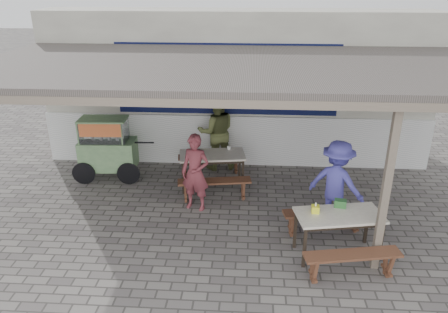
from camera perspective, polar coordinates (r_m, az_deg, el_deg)
ground at (r=7.93m, az=0.47°, el=-9.59°), size 60.00×60.00×0.00m
back_wall at (r=10.58m, az=1.64°, el=8.97°), size 9.00×1.28×3.50m
warung_roof at (r=7.74m, az=1.05°, el=11.39°), size 9.00×4.21×2.81m
table_left at (r=9.17m, az=-1.55°, el=-0.15°), size 1.45×0.88×0.75m
bench_left_street at (r=8.74m, az=-1.26°, el=-3.79°), size 1.48×0.50×0.45m
bench_left_wall at (r=9.89m, az=-1.76°, el=-0.49°), size 1.48×0.50×0.45m
table_right at (r=7.20m, az=14.79°, el=-7.85°), size 1.45×0.89×0.75m
bench_right_street at (r=6.89m, az=16.37°, el=-12.83°), size 1.48×0.54×0.45m
bench_right_wall at (r=7.87m, az=12.95°, el=-7.64°), size 1.48×0.54×0.45m
vendor_cart at (r=9.88m, az=-15.04°, el=1.30°), size 1.74×0.74×1.39m
patron_street_side at (r=8.29m, az=-3.75°, el=-2.13°), size 0.63×0.50×1.52m
patron_wall_side at (r=10.01m, az=-0.99°, el=3.24°), size 0.99×0.84×1.79m
patron_right_table at (r=8.03m, az=14.46°, el=-3.41°), size 1.19×1.05×1.60m
tissue_box at (r=7.09m, az=11.84°, el=-6.75°), size 0.12×0.12×0.12m
donation_box at (r=7.34m, az=14.94°, el=-5.94°), size 0.21×0.16×0.13m
condiment_jar at (r=9.38m, az=0.65°, el=1.16°), size 0.07×0.07×0.08m
condiment_bowl at (r=9.19m, az=-3.21°, el=0.55°), size 0.21×0.21×0.05m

